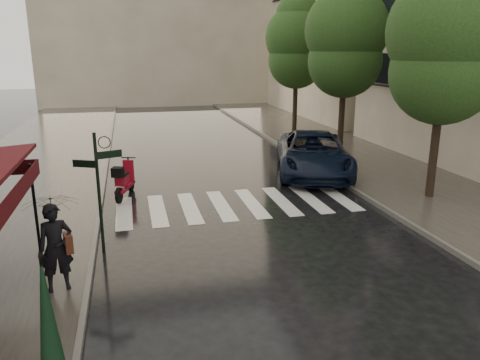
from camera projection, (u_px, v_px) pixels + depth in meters
name	position (u px, v px, depth m)	size (l,w,h in m)	color
ground	(160.00, 307.00, 9.40)	(120.00, 120.00, 0.00)	black
sidewalk_near	(31.00, 172.00, 19.63)	(6.00, 60.00, 0.12)	#38332D
sidewalk_far	(353.00, 154.00, 22.93)	(5.50, 60.00, 0.12)	#38332D
curb_near	(106.00, 167.00, 20.30)	(0.12, 60.00, 0.16)	#595651
curb_far	(300.00, 157.00, 22.30)	(0.12, 60.00, 0.16)	#595651
crosswalk	(237.00, 204.00, 15.69)	(7.85, 3.20, 0.01)	silver
signpost	(98.00, 184.00, 11.46)	(1.17, 0.29, 3.10)	black
tree_near	(447.00, 39.00, 14.81)	(3.80, 3.80, 7.99)	black
tree_mid	(346.00, 37.00, 21.28)	(3.80, 3.80, 8.34)	black
tree_far	(297.00, 42.00, 27.92)	(3.80, 3.80, 8.16)	black
pedestrian_with_umbrella	(52.00, 213.00, 9.43)	(1.37, 1.38, 2.57)	black
scooter	(124.00, 181.00, 16.27)	(0.86, 1.91, 1.29)	black
parked_car	(313.00, 153.00, 19.40)	(2.84, 6.17, 1.71)	black
parasol_front	(48.00, 321.00, 6.54)	(0.40, 0.40, 2.24)	black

